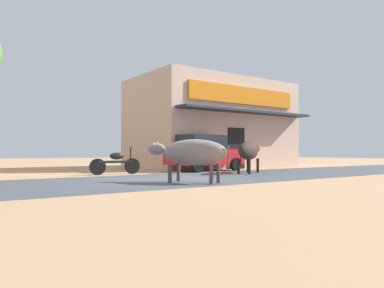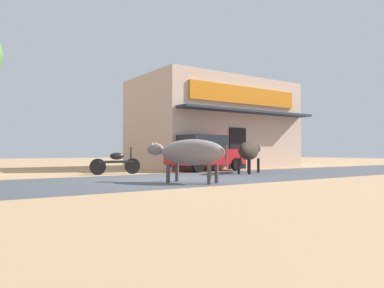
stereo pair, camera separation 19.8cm
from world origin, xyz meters
name	(u,v)px [view 1 (the left image)]	position (x,y,z in m)	size (l,w,h in m)	color
ground	(167,179)	(0.00, 0.00, 0.00)	(80.00, 80.00, 0.00)	tan
asphalt_road	(167,179)	(0.00, 0.00, 0.00)	(72.00, 5.30, 0.00)	#464A52
storefront_right_club	(212,125)	(7.09, 6.64, 2.44)	(8.88, 6.31, 4.87)	#CAA790
parked_hatchback_car	(204,153)	(4.08, 3.45, 0.84)	(3.75, 2.05, 1.64)	red
parked_motorcycle	(116,162)	(-0.30, 3.30, 0.47)	(2.02, 0.28, 1.06)	black
cow_near_brown	(192,153)	(-0.07, -1.48, 0.86)	(1.67, 2.43, 1.24)	slate
cow_far_dark	(249,151)	(4.48, 0.90, 0.91)	(2.49, 1.72, 1.30)	#30261E
pedestrian_by_shop	(235,151)	(6.72, 4.22, 0.91)	(0.41, 0.61, 1.57)	#3F3F47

